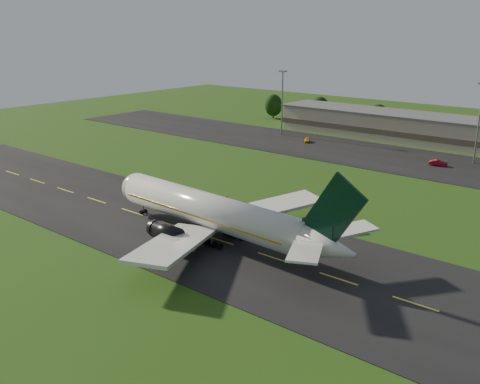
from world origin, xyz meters
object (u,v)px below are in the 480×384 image
Objects in this scene: airliner at (213,212)px; light_mast_centre at (480,114)px; service_vehicle_a at (307,140)px; light_mast_west at (282,95)px; service_vehicle_b at (438,163)px.

airliner is 2.52× the size of light_mast_centre.
light_mast_centre reaches higher than service_vehicle_a.
light_mast_centre is (60.00, 0.00, 0.00)m from light_mast_west.
service_vehicle_a is at bearing -173.92° from light_mast_centre.
light_mast_west is 60.00m from light_mast_centre.
light_mast_west and light_mast_centre have the same top height.
light_mast_centre is 4.65× the size of service_vehicle_b.
light_mast_west is 18.41m from service_vehicle_a.
light_mast_west is 5.32× the size of service_vehicle_a.
airliner is at bearing 156.91° from service_vehicle_b.
service_vehicle_a is at bearing 70.88° from service_vehicle_b.
light_mast_centre reaches higher than airliner.
light_mast_west reaches higher than airliner.
airliner is 13.40× the size of service_vehicle_a.
airliner is 2.52× the size of light_mast_west.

